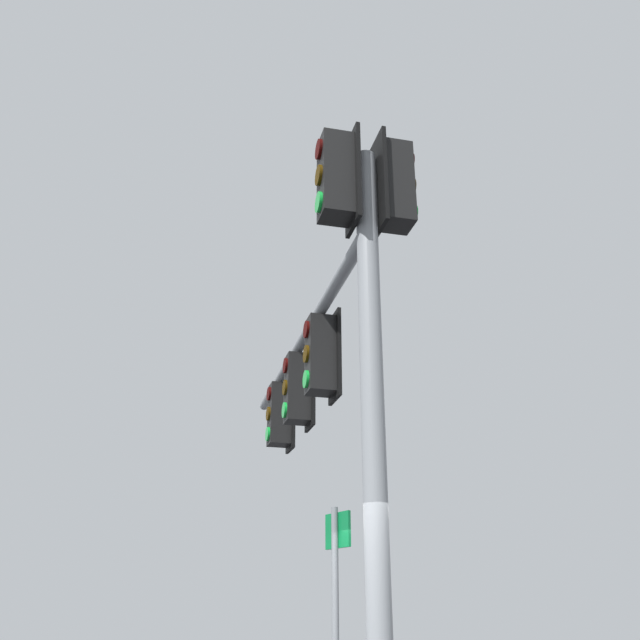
{
  "coord_description": "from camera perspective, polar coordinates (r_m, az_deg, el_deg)",
  "views": [
    {
      "loc": [
        2.25,
        5.36,
        1.61
      ],
      "look_at": [
        -0.98,
        -1.43,
        4.87
      ],
      "focal_mm": 39.75,
      "sensor_mm": 36.0,
      "label": 1
    }
  ],
  "objects": [
    {
      "name": "route_sign_secondary",
      "position": [
        7.48,
        1.33,
        -22.83
      ],
      "size": [
        0.12,
        0.4,
        2.74
      ],
      "color": "slate",
      "rests_on": "ground"
    },
    {
      "name": "signal_mast_assembly",
      "position": [
        7.68,
        0.71,
        -2.47
      ],
      "size": [
        1.75,
        5.96,
        6.05
      ],
      "color": "gray",
      "rests_on": "ground"
    }
  ]
}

